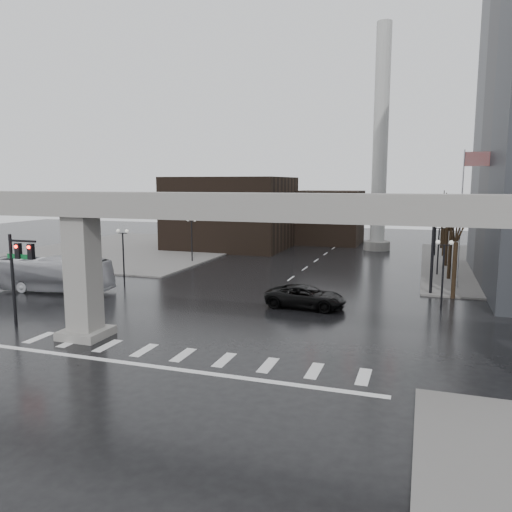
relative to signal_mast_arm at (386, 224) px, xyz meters
name	(u,v)px	position (x,y,z in m)	size (l,w,h in m)	color
ground	(191,349)	(-8.99, -18.80, -5.83)	(160.00, 160.00, 0.00)	black
sidewalk_nw	(136,249)	(-34.99, 17.20, -5.75)	(28.00, 36.00, 0.15)	#62605D
elevated_guideway	(210,227)	(-7.73, -18.80, 1.05)	(48.00, 2.60, 8.70)	gray
building_far_left	(231,213)	(-22.99, 23.20, -0.83)	(16.00, 14.00, 10.00)	black
building_far_mid	(328,217)	(-10.99, 33.20, -1.83)	(10.00, 10.00, 8.00)	black
smokestack	(380,152)	(-2.99, 27.20, 7.52)	(3.60, 3.60, 30.00)	#B9B9B5
signal_mast_arm	(386,224)	(0.00, 0.00, 0.00)	(12.12, 0.43, 8.00)	black
signal_left_pole	(19,265)	(-21.24, -18.30, -1.76)	(2.30, 0.30, 6.00)	black
flagpole_assembly	(465,203)	(6.30, 3.20, 1.70)	(2.06, 0.12, 12.00)	silver
lamp_right_0	(443,263)	(4.51, -4.80, -2.36)	(1.22, 0.32, 5.11)	black
lamp_right_1	(439,241)	(4.51, 9.20, -2.36)	(1.22, 0.32, 5.11)	black
lamp_right_2	(436,229)	(4.51, 23.20, -2.36)	(1.22, 0.32, 5.11)	black
lamp_left_0	(123,247)	(-22.49, -4.80, -2.36)	(1.22, 0.32, 5.11)	black
lamp_left_1	(192,233)	(-22.49, 9.20, -2.36)	(1.22, 0.32, 5.11)	black
lamp_left_2	(235,223)	(-22.49, 23.20, -2.36)	(1.22, 0.32, 5.11)	black
tree_right_0	(455,264)	(5.54, -0.78, -3.04)	(1.09, 1.58, 7.50)	black
tree_right_1	(450,251)	(5.54, 7.22, -2.98)	(1.09, 1.61, 7.67)	black
tree_right_2	(447,241)	(5.54, 15.22, -2.91)	(1.10, 1.63, 7.85)	black
tree_right_3	(444,233)	(5.54, 23.22, -2.85)	(1.11, 1.66, 8.02)	black
tree_right_4	(442,227)	(5.54, 31.22, -2.79)	(1.12, 1.69, 8.19)	black
pickup_truck	(306,297)	(-5.06, -7.52, -5.00)	(2.75, 5.96, 1.66)	black
city_bus	(51,274)	(-26.99, -8.93, -4.34)	(2.50, 10.66, 2.97)	silver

